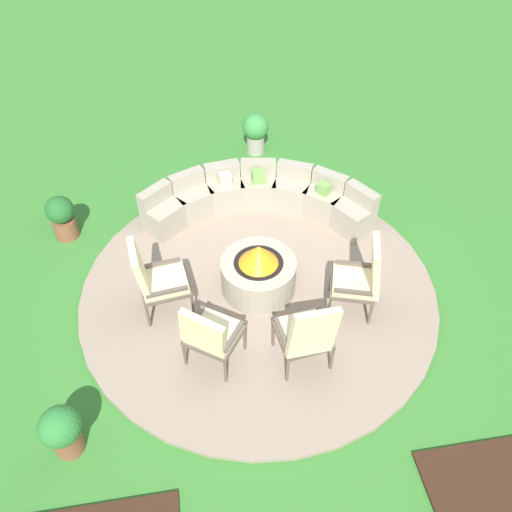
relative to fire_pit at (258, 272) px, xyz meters
name	(u,v)px	position (x,y,z in m)	size (l,w,h in m)	color
ground_plane	(258,290)	(0.00, 0.00, -0.35)	(24.00, 24.00, 0.00)	#387A2D
patio_circle	(258,289)	(0.00, 0.00, -0.32)	(4.70, 4.70, 0.06)	gray
fire_pit	(258,272)	(0.00, 0.00, 0.00)	(0.98, 0.98, 0.75)	#9E937F
curved_stone_bench	(258,198)	(0.25, 1.52, -0.02)	(3.40, 1.46, 0.67)	#9E937F
lounge_chair_front_left	(156,278)	(-1.29, -0.14, 0.26)	(0.69, 0.62, 1.08)	brown
lounge_chair_front_right	(210,334)	(-0.72, -1.06, 0.24)	(0.76, 0.77, 1.01)	brown
lounge_chair_back_left	(307,334)	(0.33, -1.25, 0.27)	(0.65, 0.62, 1.10)	brown
lounge_chair_back_right	(362,277)	(1.18, -0.53, 0.28)	(0.70, 0.67, 1.13)	brown
potted_plant_0	(62,216)	(-2.62, 1.52, 0.03)	(0.40, 0.40, 0.69)	brown
potted_plant_1	(256,131)	(0.48, 3.26, 0.07)	(0.46, 0.46, 0.73)	#A89E8E
potted_plant_2	(62,430)	(-2.28, -1.84, 0.03)	(0.42, 0.42, 0.67)	brown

